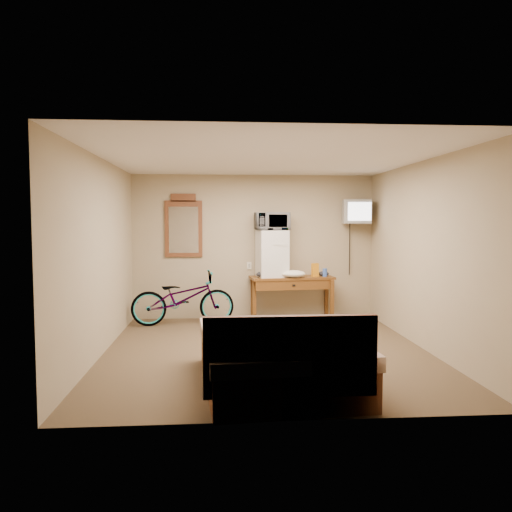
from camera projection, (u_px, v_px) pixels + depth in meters
name	position (u px, v px, depth m)	size (l,w,h in m)	color
room	(266.00, 256.00, 6.44)	(4.60, 4.64, 2.50)	#4C3926
desk	(292.00, 283.00, 8.52)	(1.46, 0.69, 0.75)	brown
mini_fridge	(272.00, 254.00, 8.51)	(0.55, 0.53, 0.79)	silver
microwave	(272.00, 221.00, 8.47)	(0.55, 0.37, 0.30)	silver
snack_bag	(315.00, 270.00, 8.53)	(0.11, 0.07, 0.23)	orange
blue_cup	(325.00, 272.00, 8.55)	(0.08, 0.08, 0.14)	#385EBF
cloth_cream	(293.00, 274.00, 8.39)	(0.41, 0.31, 0.12)	white
cloth_dark_a	(265.00, 274.00, 8.40)	(0.29, 0.22, 0.11)	black
cloth_dark_b	(324.00, 274.00, 8.61)	(0.18, 0.15, 0.08)	black
crt_television	(356.00, 212.00, 8.54)	(0.51, 0.60, 0.40)	black
wall_mirror	(184.00, 226.00, 8.59)	(0.64, 0.04, 1.09)	brown
bicycle	(183.00, 298.00, 8.17)	(0.59, 1.67, 0.88)	black
bed	(278.00, 357.00, 5.14)	(1.68, 2.14, 0.90)	brown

